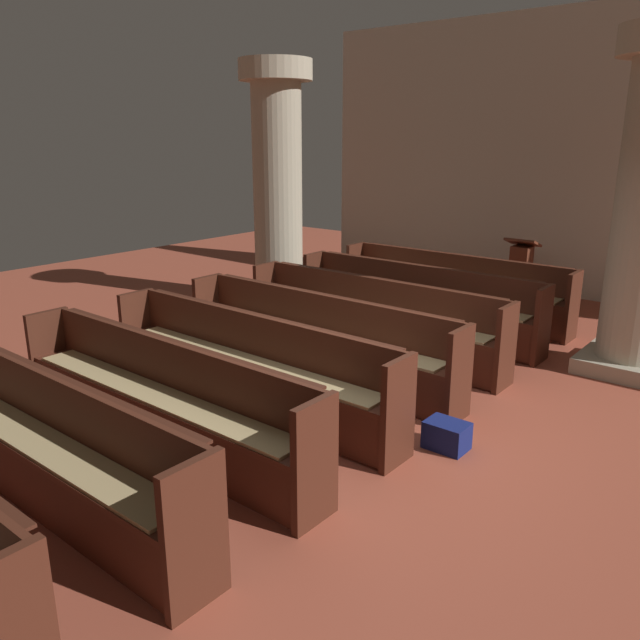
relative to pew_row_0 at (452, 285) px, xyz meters
The scene contains 12 objects.
ground_plane 3.86m from the pew_row_0, 72.19° to the right, with size 19.20×19.20×0.00m, color #9E4733.
back_wall 3.22m from the pew_row_0, 64.40° to the left, with size 10.00×0.16×4.50m, color beige.
pew_row_0 is the anchor object (origin of this frame).
pew_row_1 1.04m from the pew_row_0, 90.00° to the right, with size 3.51×0.46×0.92m.
pew_row_2 2.08m from the pew_row_0, 90.00° to the right, with size 3.51×0.47×0.92m.
pew_row_3 3.12m from the pew_row_0, 90.00° to the right, with size 3.51×0.46×0.92m.
pew_row_4 4.16m from the pew_row_0, 90.00° to the right, with size 3.51×0.46×0.92m.
pew_row_5 5.20m from the pew_row_0, 90.00° to the right, with size 3.51×0.47×0.92m.
pew_row_6 6.24m from the pew_row_0, 90.00° to the right, with size 3.51×0.46×0.92m.
pillar_far_side 3.07m from the pew_row_0, 160.29° to the right, with size 1.09×1.09×3.66m.
lectern 1.37m from the pew_row_0, 68.72° to the left, with size 0.48×0.45×1.08m.
kneeler_box_navy 4.15m from the pew_row_0, 62.53° to the right, with size 0.36×0.26×0.24m, color navy.
Camera 1 is at (2.99, -4.51, 2.59)m, focal length 35.41 mm.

